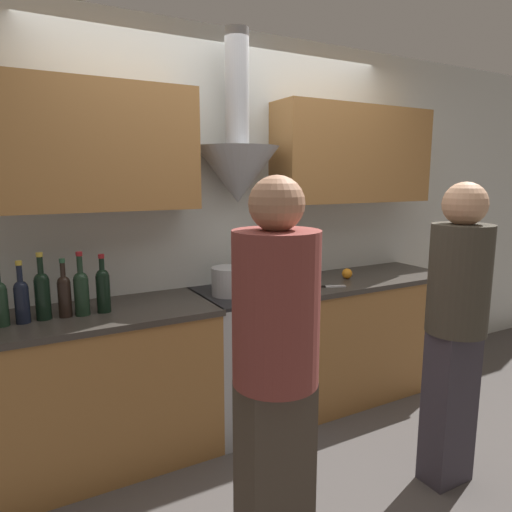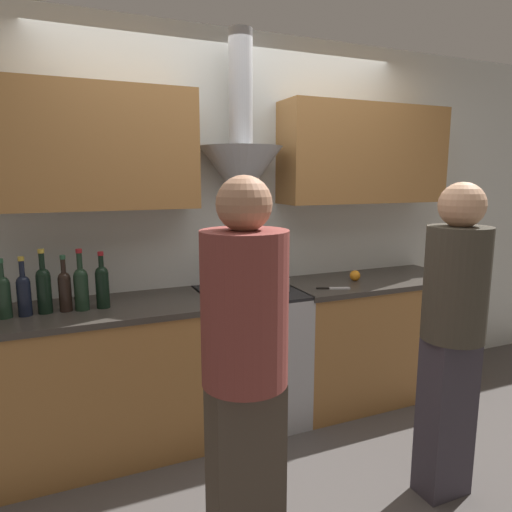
{
  "view_description": "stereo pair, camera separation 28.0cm",
  "coord_description": "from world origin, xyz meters",
  "px_view_note": "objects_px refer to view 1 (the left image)",
  "views": [
    {
      "loc": [
        -1.35,
        -2.21,
        1.64
      ],
      "look_at": [
        0.0,
        0.25,
        1.15
      ],
      "focal_mm": 32.0,
      "sensor_mm": 36.0,
      "label": 1
    },
    {
      "loc": [
        -1.1,
        -2.33,
        1.64
      ],
      "look_at": [
        0.0,
        0.25,
        1.15
      ],
      "focal_mm": 32.0,
      "sensor_mm": 36.0,
      "label": 2
    }
  ],
  "objects_px": {
    "wine_bottle_5": "(81,290)",
    "mixing_bowl": "(271,284)",
    "wine_bottle_3": "(42,293)",
    "wine_bottle_6": "(103,288)",
    "orange_fruit": "(347,274)",
    "person_foreground_left": "(275,370)",
    "wine_bottle_4": "(64,294)",
    "wine_bottle_2": "(22,299)",
    "person_foreground_right": "(456,320)",
    "stock_pot": "(230,281)",
    "stove_range": "(249,356)"
  },
  "relations": [
    {
      "from": "person_foreground_left",
      "to": "person_foreground_right",
      "type": "height_order",
      "value": "person_foreground_left"
    },
    {
      "from": "orange_fruit",
      "to": "person_foreground_right",
      "type": "distance_m",
      "value": 1.07
    },
    {
      "from": "wine_bottle_3",
      "to": "stock_pot",
      "type": "bearing_deg",
      "value": -0.58
    },
    {
      "from": "stove_range",
      "to": "wine_bottle_4",
      "type": "bearing_deg",
      "value": -179.28
    },
    {
      "from": "wine_bottle_4",
      "to": "mixing_bowl",
      "type": "xyz_separation_m",
      "value": [
        1.26,
        -0.02,
        -0.09
      ]
    },
    {
      "from": "person_foreground_left",
      "to": "person_foreground_right",
      "type": "relative_size",
      "value": 1.02
    },
    {
      "from": "orange_fruit",
      "to": "person_foreground_left",
      "type": "relative_size",
      "value": 0.05
    },
    {
      "from": "wine_bottle_2",
      "to": "wine_bottle_6",
      "type": "relative_size",
      "value": 1.0
    },
    {
      "from": "wine_bottle_4",
      "to": "orange_fruit",
      "type": "distance_m",
      "value": 1.93
    },
    {
      "from": "wine_bottle_5",
      "to": "mixing_bowl",
      "type": "relative_size",
      "value": 1.53
    },
    {
      "from": "stove_range",
      "to": "person_foreground_left",
      "type": "height_order",
      "value": "person_foreground_left"
    },
    {
      "from": "stove_range",
      "to": "stock_pot",
      "type": "distance_m",
      "value": 0.55
    },
    {
      "from": "wine_bottle_5",
      "to": "stock_pot",
      "type": "relative_size",
      "value": 1.51
    },
    {
      "from": "mixing_bowl",
      "to": "orange_fruit",
      "type": "height_order",
      "value": "mixing_bowl"
    },
    {
      "from": "wine_bottle_5",
      "to": "wine_bottle_4",
      "type": "bearing_deg",
      "value": 173.05
    },
    {
      "from": "stove_range",
      "to": "wine_bottle_5",
      "type": "relative_size",
      "value": 2.59
    },
    {
      "from": "stove_range",
      "to": "stock_pot",
      "type": "bearing_deg",
      "value": -172.75
    },
    {
      "from": "wine_bottle_3",
      "to": "person_foreground_right",
      "type": "xyz_separation_m",
      "value": [
        1.87,
        -1.07,
        -0.14
      ]
    },
    {
      "from": "stock_pot",
      "to": "mixing_bowl",
      "type": "relative_size",
      "value": 1.01
    },
    {
      "from": "wine_bottle_5",
      "to": "mixing_bowl",
      "type": "xyz_separation_m",
      "value": [
        1.17,
        -0.01,
        -0.1
      ]
    },
    {
      "from": "person_foreground_right",
      "to": "mixing_bowl",
      "type": "bearing_deg",
      "value": 115.88
    },
    {
      "from": "person_foreground_left",
      "to": "stove_range",
      "type": "bearing_deg",
      "value": 66.88
    },
    {
      "from": "wine_bottle_6",
      "to": "mixing_bowl",
      "type": "xyz_separation_m",
      "value": [
        1.06,
        -0.02,
        -0.1
      ]
    },
    {
      "from": "stove_range",
      "to": "wine_bottle_6",
      "type": "height_order",
      "value": "wine_bottle_6"
    },
    {
      "from": "wine_bottle_4",
      "to": "wine_bottle_5",
      "type": "bearing_deg",
      "value": -6.95
    },
    {
      "from": "wine_bottle_6",
      "to": "orange_fruit",
      "type": "distance_m",
      "value": 1.73
    },
    {
      "from": "wine_bottle_2",
      "to": "wine_bottle_5",
      "type": "height_order",
      "value": "wine_bottle_5"
    },
    {
      "from": "stock_pot",
      "to": "person_foreground_left",
      "type": "height_order",
      "value": "person_foreground_left"
    },
    {
      "from": "wine_bottle_3",
      "to": "person_foreground_left",
      "type": "relative_size",
      "value": 0.22
    },
    {
      "from": "wine_bottle_3",
      "to": "wine_bottle_4",
      "type": "height_order",
      "value": "wine_bottle_3"
    },
    {
      "from": "stock_pot",
      "to": "person_foreground_left",
      "type": "distance_m",
      "value": 1.2
    },
    {
      "from": "wine_bottle_4",
      "to": "person_foreground_left",
      "type": "xyz_separation_m",
      "value": [
        0.62,
        -1.15,
        -0.12
      ]
    },
    {
      "from": "stove_range",
      "to": "mixing_bowl",
      "type": "xyz_separation_m",
      "value": [
        0.14,
        -0.04,
        0.49
      ]
    },
    {
      "from": "wine_bottle_5",
      "to": "person_foreground_right",
      "type": "bearing_deg",
      "value": -32.08
    },
    {
      "from": "wine_bottle_5",
      "to": "person_foreground_left",
      "type": "relative_size",
      "value": 0.21
    },
    {
      "from": "wine_bottle_6",
      "to": "stock_pot",
      "type": "relative_size",
      "value": 1.41
    },
    {
      "from": "wine_bottle_2",
      "to": "person_foreground_left",
      "type": "height_order",
      "value": "person_foreground_left"
    },
    {
      "from": "stock_pot",
      "to": "mixing_bowl",
      "type": "bearing_deg",
      "value": -4.04
    },
    {
      "from": "wine_bottle_4",
      "to": "mixing_bowl",
      "type": "distance_m",
      "value": 1.26
    },
    {
      "from": "wine_bottle_4",
      "to": "person_foreground_left",
      "type": "relative_size",
      "value": 0.19
    },
    {
      "from": "orange_fruit",
      "to": "person_foreground_left",
      "type": "bearing_deg",
      "value": -138.74
    },
    {
      "from": "wine_bottle_4",
      "to": "wine_bottle_6",
      "type": "height_order",
      "value": "wine_bottle_6"
    },
    {
      "from": "wine_bottle_2",
      "to": "person_foreground_right",
      "type": "xyz_separation_m",
      "value": [
        1.96,
        -1.05,
        -0.12
      ]
    },
    {
      "from": "wine_bottle_3",
      "to": "wine_bottle_6",
      "type": "relative_size",
      "value": 1.1
    },
    {
      "from": "wine_bottle_6",
      "to": "stove_range",
      "type": "bearing_deg",
      "value": 1.42
    },
    {
      "from": "stove_range",
      "to": "wine_bottle_3",
      "type": "bearing_deg",
      "value": -179.65
    },
    {
      "from": "wine_bottle_2",
      "to": "wine_bottle_3",
      "type": "relative_size",
      "value": 0.91
    },
    {
      "from": "wine_bottle_4",
      "to": "wine_bottle_2",
      "type": "bearing_deg",
      "value": -177.9
    },
    {
      "from": "orange_fruit",
      "to": "person_foreground_left",
      "type": "distance_m",
      "value": 1.74
    },
    {
      "from": "wine_bottle_2",
      "to": "stock_pot",
      "type": "relative_size",
      "value": 1.4
    }
  ]
}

